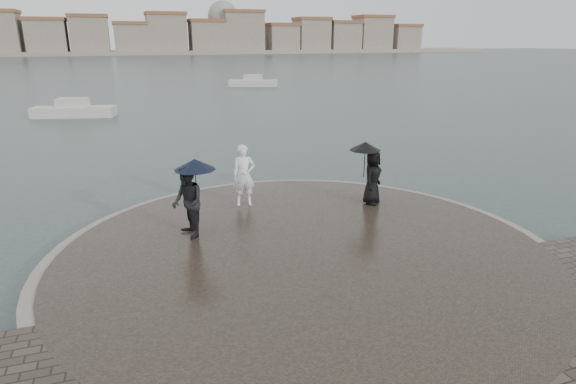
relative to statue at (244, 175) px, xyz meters
name	(u,v)px	position (x,y,z in m)	size (l,w,h in m)	color
ground	(372,345)	(0.60, -7.23, -1.30)	(400.00, 400.00, 0.00)	#2B3835
kerb_ring	(305,257)	(0.60, -3.73, -1.14)	(12.50, 12.50, 0.32)	gray
quay_tip	(305,256)	(0.60, -3.73, -1.12)	(11.90, 11.90, 0.36)	#2D261E
statue	(244,175)	(0.00, 0.00, 0.00)	(0.69, 0.45, 1.88)	white
visitor_left	(189,194)	(-1.91, -1.98, 0.20)	(1.23, 1.16, 2.04)	black
visitor_right	(371,170)	(3.73, -1.10, 0.14)	(1.22, 1.06, 1.95)	black
far_skyline	(110,36)	(-5.69, 153.48, 4.31)	(260.00, 20.00, 37.00)	gray
boats	(185,94)	(2.08, 31.65, -0.92)	(23.22, 20.59, 1.50)	beige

